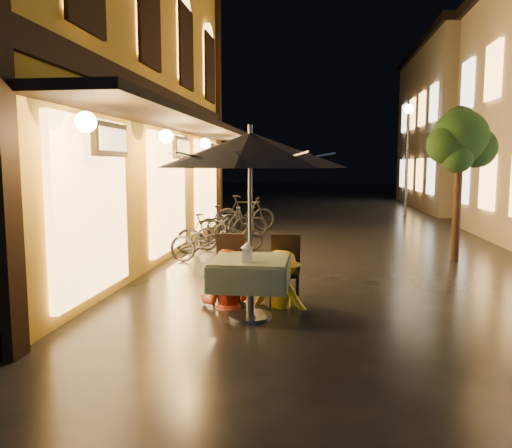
# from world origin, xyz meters

# --- Properties ---
(ground) EXTENTS (90.00, 90.00, 0.00)m
(ground) POSITION_xyz_m (0.00, 0.00, 0.00)
(ground) COLOR black
(ground) RESTS_ON ground
(west_building) EXTENTS (5.90, 11.40, 7.40)m
(west_building) POSITION_xyz_m (-5.72, 4.00, 3.71)
(west_building) COLOR gold
(west_building) RESTS_ON ground
(east_building_far) EXTENTS (7.30, 10.30, 7.30)m
(east_building_far) POSITION_xyz_m (7.49, 18.00, 3.66)
(east_building_far) COLOR gray
(east_building_far) RESTS_ON ground
(street_tree) EXTENTS (1.43, 1.20, 3.15)m
(street_tree) POSITION_xyz_m (2.41, 4.51, 2.42)
(street_tree) COLOR black
(street_tree) RESTS_ON ground
(streetlamp_far) EXTENTS (0.36, 0.36, 4.23)m
(streetlamp_far) POSITION_xyz_m (3.00, 14.00, 2.92)
(streetlamp_far) COLOR #59595E
(streetlamp_far) RESTS_ON ground
(cafe_table) EXTENTS (0.99, 0.99, 0.78)m
(cafe_table) POSITION_xyz_m (-1.23, 0.28, 0.59)
(cafe_table) COLOR #59595E
(cafe_table) RESTS_ON ground
(patio_umbrella) EXTENTS (2.41, 2.41, 2.46)m
(patio_umbrella) POSITION_xyz_m (-1.23, 0.28, 2.15)
(patio_umbrella) COLOR #59595E
(patio_umbrella) RESTS_ON ground
(cafe_chair_left) EXTENTS (0.42, 0.42, 0.97)m
(cafe_chair_left) POSITION_xyz_m (-1.63, 1.01, 0.54)
(cafe_chair_left) COLOR black
(cafe_chair_left) RESTS_ON ground
(cafe_chair_right) EXTENTS (0.42, 0.42, 0.97)m
(cafe_chair_right) POSITION_xyz_m (-0.83, 1.01, 0.54)
(cafe_chair_right) COLOR black
(cafe_chair_right) RESTS_ON ground
(table_lantern) EXTENTS (0.16, 0.16, 0.25)m
(table_lantern) POSITION_xyz_m (-1.23, 0.01, 0.92)
(table_lantern) COLOR white
(table_lantern) RESTS_ON cafe_table
(person_orange) EXTENTS (0.77, 0.60, 1.56)m
(person_orange) POSITION_xyz_m (-1.66, 0.80, 0.78)
(person_orange) COLOR #BB3D26
(person_orange) RESTS_ON ground
(person_yellow) EXTENTS (1.12, 0.85, 1.53)m
(person_yellow) POSITION_xyz_m (-0.88, 0.87, 0.76)
(person_yellow) COLOR yellow
(person_yellow) RESTS_ON ground
(bicycle_0) EXTENTS (1.67, 0.78, 0.84)m
(bicycle_0) POSITION_xyz_m (-2.56, 3.70, 0.42)
(bicycle_0) COLOR black
(bicycle_0) RESTS_ON ground
(bicycle_1) EXTENTS (1.56, 0.85, 0.90)m
(bicycle_1) POSITION_xyz_m (-2.74, 4.73, 0.45)
(bicycle_1) COLOR black
(bicycle_1) RESTS_ON ground
(bicycle_2) EXTENTS (1.61, 0.70, 0.82)m
(bicycle_2) POSITION_xyz_m (-2.39, 5.20, 0.41)
(bicycle_2) COLOR black
(bicycle_2) RESTS_ON ground
(bicycle_3) EXTENTS (1.57, 0.92, 0.91)m
(bicycle_3) POSITION_xyz_m (-2.75, 6.80, 0.45)
(bicycle_3) COLOR black
(bicycle_3) RESTS_ON ground
(bicycle_4) EXTENTS (1.73, 0.93, 0.86)m
(bicycle_4) POSITION_xyz_m (-2.55, 7.27, 0.43)
(bicycle_4) COLOR black
(bicycle_4) RESTS_ON ground
(bicycle_5) EXTENTS (1.79, 0.68, 1.05)m
(bicycle_5) POSITION_xyz_m (-2.53, 8.70, 0.53)
(bicycle_5) COLOR black
(bicycle_5) RESTS_ON ground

